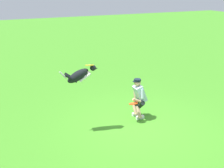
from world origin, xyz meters
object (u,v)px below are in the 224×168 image
person (139,97)px  dog (80,75)px  frisbee_held (133,104)px  frisbee_flying (89,65)px

person → dog: bearing=2.7°
person → frisbee_held: 0.40m
frisbee_flying → frisbee_held: frisbee_flying is taller
person → frisbee_flying: bearing=4.5°
frisbee_flying → frisbee_held: (-1.34, 0.16, -1.33)m
person → dog: size_ratio=1.21×
dog → frisbee_held: 1.94m
person → dog: 2.16m
dog → frisbee_flying: bearing=0.4°
frisbee_flying → dog: bearing=-10.2°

